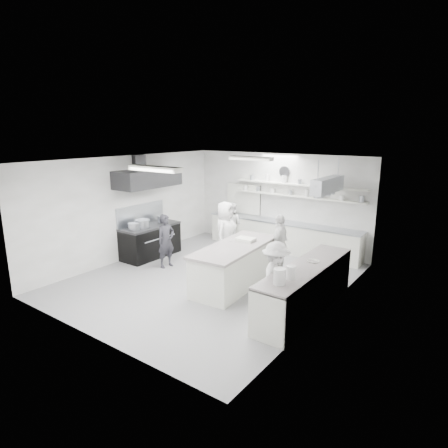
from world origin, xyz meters
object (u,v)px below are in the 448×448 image
Objects in this scene: cook_stove at (166,241)px; cook_back at (232,224)px; stove at (151,242)px; back_counter at (281,236)px; right_counter at (306,289)px; prep_island at (235,266)px.

cook_stove reaches higher than cook_back.
back_counter reaches higher than stove.
back_counter is 1.52× the size of right_counter.
stove is 2.71m from cook_back.
cook_stove is at bearing -20.61° from stove.
prep_island is at bearing 172.79° from right_counter.
prep_island is at bearing -6.11° from stove.
stove is at bearing 169.38° from prep_island.
cook_back is (0.28, 2.75, -0.03)m from cook_stove.
cook_back is (-3.94, 2.96, 0.24)m from right_counter.
prep_island is at bearing -82.75° from back_counter.
cook_back is at bearing 2.54° from cook_stove.
cook_stove is 1.04× the size of cook_back.
back_counter is (2.90, 2.80, 0.01)m from stove.
back_counter is at bearing 43.99° from stove.
right_counter reaches higher than stove.
stove is at bearing 77.72° from cook_stove.
prep_island is 1.76× the size of cook_stove.
stove is 0.36× the size of back_counter.
back_counter is 3.38× the size of cook_stove.
cook_back is at bearing -164.58° from back_counter.
cook_stove reaches higher than back_counter.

